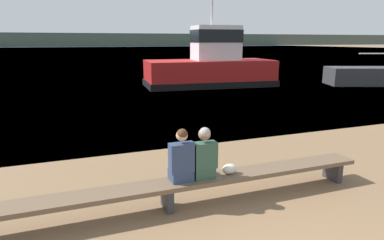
{
  "coord_description": "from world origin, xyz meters",
  "views": [
    {
      "loc": [
        -2.33,
        -1.92,
        2.94
      ],
      "look_at": [
        0.85,
        6.46,
        0.84
      ],
      "focal_mm": 32.0,
      "sensor_mm": 36.0,
      "label": 1
    }
  ],
  "objects_px": {
    "person_left": "(182,159)",
    "shopping_bag": "(230,169)",
    "bench_main": "(167,187)",
    "tugboat_red": "(211,67)",
    "person_right": "(204,156)"
  },
  "relations": [
    {
      "from": "bench_main",
      "to": "tugboat_red",
      "type": "height_order",
      "value": "tugboat_red"
    },
    {
      "from": "person_left",
      "to": "shopping_bag",
      "type": "xyz_separation_m",
      "value": [
        0.95,
        0.0,
        -0.32
      ]
    },
    {
      "from": "bench_main",
      "to": "person_left",
      "type": "bearing_deg",
      "value": 0.29
    },
    {
      "from": "person_right",
      "to": "shopping_bag",
      "type": "distance_m",
      "value": 0.62
    },
    {
      "from": "bench_main",
      "to": "tugboat_red",
      "type": "bearing_deg",
      "value": 63.58
    },
    {
      "from": "bench_main",
      "to": "person_left",
      "type": "xyz_separation_m",
      "value": [
        0.28,
        0.0,
        0.5
      ]
    },
    {
      "from": "person_right",
      "to": "bench_main",
      "type": "bearing_deg",
      "value": -179.93
    },
    {
      "from": "bench_main",
      "to": "person_left",
      "type": "distance_m",
      "value": 0.57
    },
    {
      "from": "person_left",
      "to": "person_right",
      "type": "relative_size",
      "value": 1.01
    },
    {
      "from": "person_left",
      "to": "bench_main",
      "type": "bearing_deg",
      "value": -179.71
    },
    {
      "from": "shopping_bag",
      "to": "tugboat_red",
      "type": "distance_m",
      "value": 16.62
    },
    {
      "from": "tugboat_red",
      "to": "person_right",
      "type": "bearing_deg",
      "value": 161.11
    },
    {
      "from": "shopping_bag",
      "to": "tugboat_red",
      "type": "xyz_separation_m",
      "value": [
        6.39,
        15.33,
        0.62
      ]
    },
    {
      "from": "person_right",
      "to": "tugboat_red",
      "type": "bearing_deg",
      "value": 65.72
    },
    {
      "from": "bench_main",
      "to": "person_right",
      "type": "xyz_separation_m",
      "value": [
        0.7,
        0.0,
        0.5
      ]
    }
  ]
}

